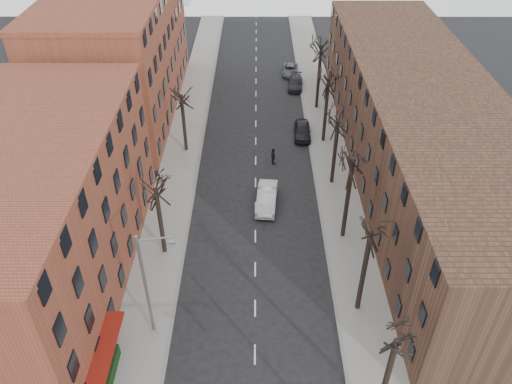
{
  "coord_description": "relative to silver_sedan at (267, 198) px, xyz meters",
  "views": [
    {
      "loc": [
        0.11,
        -12.45,
        29.28
      ],
      "look_at": [
        0.05,
        21.1,
        4.0
      ],
      "focal_mm": 35.0,
      "sensor_mm": 36.0,
      "label": 1
    }
  ],
  "objects": [
    {
      "name": "parked_car_mid",
      "position": [
        4.24,
        25.48,
        -0.15
      ],
      "size": [
        2.36,
        4.86,
        1.36
      ],
      "primitive_type": "imported",
      "rotation": [
        0.0,
        0.0,
        -0.1
      ],
      "color": "black",
      "rests_on": "ground"
    },
    {
      "name": "sidewalk_left",
      "position": [
        -9.06,
        10.6,
        -0.76
      ],
      "size": [
        4.0,
        90.0,
        0.15
      ],
      "primitive_type": "cube",
      "color": "gray",
      "rests_on": "ground"
    },
    {
      "name": "tree_right_e",
      "position": [
        6.54,
        11.6,
        -0.84
      ],
      "size": [
        5.2,
        5.2,
        10.8
      ],
      "primitive_type": null,
      "color": "black",
      "rests_on": "ground"
    },
    {
      "name": "parked_car_near",
      "position": [
        4.24,
        12.6,
        -0.06
      ],
      "size": [
        1.99,
        4.63,
        1.56
      ],
      "primitive_type": "imported",
      "rotation": [
        0.0,
        0.0,
        -0.03
      ],
      "color": "black",
      "rests_on": "ground"
    },
    {
      "name": "awning_left",
      "position": [
        -10.46,
        -18.4,
        -0.84
      ],
      "size": [
        1.2,
        7.0,
        0.15
      ],
      "primitive_type": "cube",
      "color": "maroon",
      "rests_on": "ground"
    },
    {
      "name": "building_right",
      "position": [
        14.94,
        5.6,
        4.16
      ],
      "size": [
        12.0,
        50.0,
        10.0
      ],
      "primitive_type": "cube",
      "color": "#533526",
      "rests_on": "ground"
    },
    {
      "name": "tree_right_f",
      "position": [
        6.54,
        19.6,
        -0.84
      ],
      "size": [
        5.2,
        5.2,
        11.6
      ],
      "primitive_type": null,
      "color": "black",
      "rests_on": "ground"
    },
    {
      "name": "streetlight",
      "position": [
        -8.08,
        -14.4,
        4.18
      ],
      "size": [
        2.45,
        0.22,
        9.03
      ],
      "color": "slate",
      "rests_on": "ground"
    },
    {
      "name": "tree_left_a",
      "position": [
        -8.66,
        -6.4,
        -0.84
      ],
      "size": [
        5.2,
        5.2,
        9.5
      ],
      "primitive_type": null,
      "color": "black",
      "rests_on": "ground"
    },
    {
      "name": "building_left_far",
      "position": [
        -17.06,
        19.6,
        6.16
      ],
      "size": [
        12.0,
        28.0,
        14.0
      ],
      "primitive_type": "cube",
      "color": "brown",
      "rests_on": "ground"
    },
    {
      "name": "pedestrian_crossing",
      "position": [
        0.78,
        6.98,
        0.1
      ],
      "size": [
        0.69,
        1.17,
        1.87
      ],
      "primitive_type": "imported",
      "rotation": [
        0.0,
        0.0,
        1.8
      ],
      "color": "black",
      "rests_on": "ground"
    },
    {
      "name": "sidewalk_right",
      "position": [
        6.94,
        10.6,
        -0.76
      ],
      "size": [
        4.0,
        90.0,
        0.15
      ],
      "primitive_type": "cube",
      "color": "gray",
      "rests_on": "ground"
    },
    {
      "name": "tree_right_b",
      "position": [
        6.54,
        -12.4,
        -0.84
      ],
      "size": [
        5.2,
        5.2,
        10.8
      ],
      "primitive_type": null,
      "color": "black",
      "rests_on": "ground"
    },
    {
      "name": "silver_sedan",
      "position": [
        0.0,
        0.0,
        0.0
      ],
      "size": [
        2.21,
        5.21,
        1.67
      ],
      "primitive_type": "imported",
      "rotation": [
        0.0,
        0.0,
        -0.09
      ],
      "color": "silver",
      "rests_on": "ground"
    },
    {
      "name": "building_left_near",
      "position": [
        -17.06,
        -9.4,
        5.16
      ],
      "size": [
        12.0,
        26.0,
        12.0
      ],
      "primitive_type": "cube",
      "color": "brown",
      "rests_on": "ground"
    },
    {
      "name": "tree_right_c",
      "position": [
        6.54,
        -4.4,
        -0.84
      ],
      "size": [
        5.2,
        5.2,
        11.6
      ],
      "primitive_type": null,
      "color": "black",
      "rests_on": "ground"
    },
    {
      "name": "tree_right_d",
      "position": [
        6.54,
        3.6,
        -0.84
      ],
      "size": [
        5.2,
        5.2,
        10.0
      ],
      "primitive_type": null,
      "color": "black",
      "rests_on": "ground"
    },
    {
      "name": "tree_left_b",
      "position": [
        -8.66,
        9.6,
        -0.84
      ],
      "size": [
        5.2,
        5.2,
        9.5
      ],
      "primitive_type": null,
      "color": "black",
      "rests_on": "ground"
    },
    {
      "name": "parked_car_far",
      "position": [
        3.79,
        29.97,
        -0.22
      ],
      "size": [
        2.44,
        4.61,
        1.23
      ],
      "primitive_type": "imported",
      "rotation": [
        0.0,
        0.0,
        -0.09
      ],
      "color": "#515458",
      "rests_on": "ground"
    }
  ]
}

